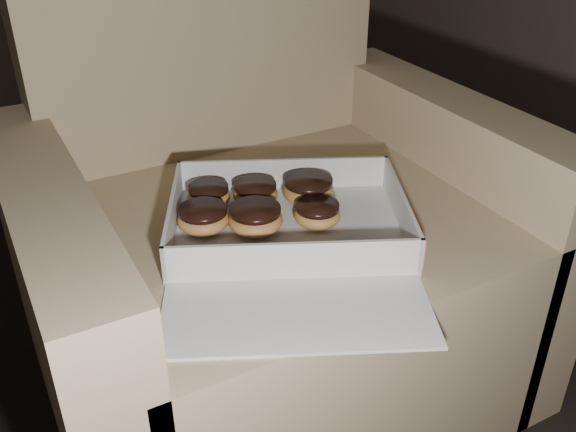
{
  "coord_description": "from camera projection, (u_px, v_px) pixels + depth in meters",
  "views": [
    {
      "loc": [
        0.2,
        -0.33,
        0.95
      ],
      "look_at": [
        0.62,
        0.46,
        0.43
      ],
      "focal_mm": 40.0,
      "sensor_mm": 36.0,
      "label": 1
    }
  ],
  "objects": [
    {
      "name": "armchair",
      "position": [
        267.0,
        249.0,
        1.22
      ],
      "size": [
        0.86,
        0.73,
        0.9
      ],
      "color": "#9D8964",
      "rests_on": "floor"
    },
    {
      "name": "bakery_box",
      "position": [
        291.0,
        237.0,
        1.01
      ],
      "size": [
        0.52,
        0.55,
        0.06
      ],
      "rotation": [
        0.0,
        0.0,
        -0.44
      ],
      "color": "silver",
      "rests_on": "armchair"
    },
    {
      "name": "donut_a",
      "position": [
        317.0,
        214.0,
        1.04
      ],
      "size": [
        0.08,
        0.08,
        0.04
      ],
      "color": "#BD8242",
      "rests_on": "bakery_box"
    },
    {
      "name": "donut_b",
      "position": [
        308.0,
        190.0,
        1.1
      ],
      "size": [
        0.09,
        0.09,
        0.04
      ],
      "color": "#BD8242",
      "rests_on": "bakery_box"
    },
    {
      "name": "donut_c",
      "position": [
        255.0,
        193.0,
        1.1
      ],
      "size": [
        0.08,
        0.08,
        0.04
      ],
      "color": "#BD8242",
      "rests_on": "bakery_box"
    },
    {
      "name": "donut_d",
      "position": [
        203.0,
        218.0,
        1.02
      ],
      "size": [
        0.08,
        0.08,
        0.04
      ],
      "color": "#BD8242",
      "rests_on": "bakery_box"
    },
    {
      "name": "donut_e",
      "position": [
        209.0,
        195.0,
        1.09
      ],
      "size": [
        0.07,
        0.07,
        0.04
      ],
      "color": "#BD8242",
      "rests_on": "bakery_box"
    },
    {
      "name": "donut_f",
      "position": [
        255.0,
        219.0,
        1.02
      ],
      "size": [
        0.09,
        0.09,
        0.04
      ],
      "color": "#BD8242",
      "rests_on": "bakery_box"
    },
    {
      "name": "crumb_a",
      "position": [
        322.0,
        249.0,
        0.98
      ],
      "size": [
        0.01,
        0.01,
        0.0
      ],
      "primitive_type": "ellipsoid",
      "color": "black",
      "rests_on": "bakery_box"
    },
    {
      "name": "crumb_b",
      "position": [
        268.0,
        231.0,
        1.03
      ],
      "size": [
        0.01,
        0.01,
        0.0
      ],
      "primitive_type": "ellipsoid",
      "color": "black",
      "rests_on": "bakery_box"
    },
    {
      "name": "crumb_c",
      "position": [
        291.0,
        251.0,
        0.98
      ],
      "size": [
        0.01,
        0.01,
        0.0
      ],
      "primitive_type": "ellipsoid",
      "color": "black",
      "rests_on": "bakery_box"
    }
  ]
}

